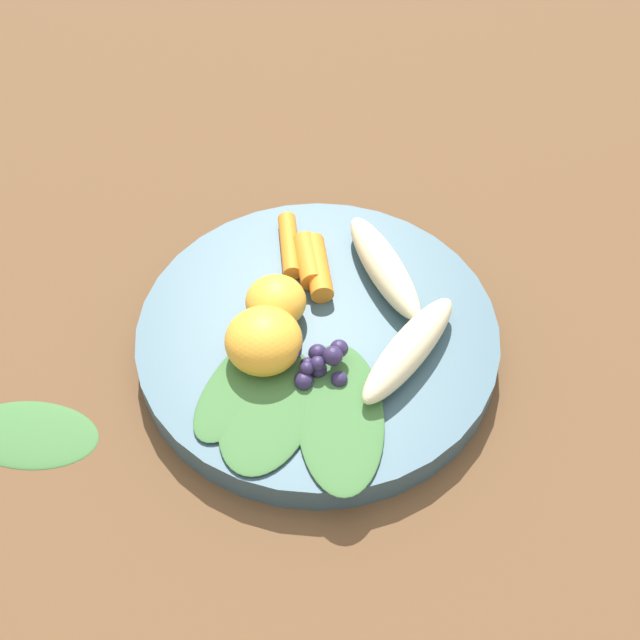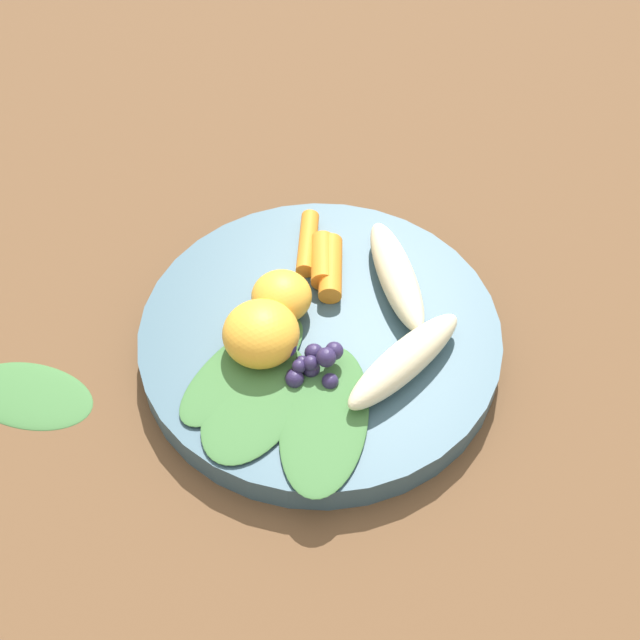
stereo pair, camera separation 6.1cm
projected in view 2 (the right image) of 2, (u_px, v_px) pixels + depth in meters
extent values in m
plane|color=brown|center=(320.00, 349.00, 0.64)|extent=(2.40, 2.40, 0.00)
cylinder|color=#385666|center=(320.00, 339.00, 0.63)|extent=(0.27, 0.27, 0.03)
ellipsoid|color=beige|center=(396.00, 275.00, 0.64)|extent=(0.11, 0.07, 0.03)
ellipsoid|color=beige|center=(404.00, 360.00, 0.59)|extent=(0.11, 0.09, 0.03)
ellipsoid|color=#F4A833|center=(261.00, 334.00, 0.59)|extent=(0.06, 0.06, 0.04)
ellipsoid|color=#F4A833|center=(282.00, 296.00, 0.62)|extent=(0.05, 0.05, 0.03)
cylinder|color=orange|center=(332.00, 268.00, 0.65)|extent=(0.06, 0.03, 0.02)
cylinder|color=orange|center=(323.00, 260.00, 0.65)|extent=(0.05, 0.03, 0.02)
cylinder|color=orange|center=(308.00, 243.00, 0.67)|extent=(0.06, 0.02, 0.01)
sphere|color=#2D234C|center=(311.00, 368.00, 0.59)|extent=(0.01, 0.01, 0.01)
sphere|color=#2D234C|center=(302.00, 363.00, 0.60)|extent=(0.01, 0.01, 0.01)
sphere|color=#2D234C|center=(295.00, 379.00, 0.59)|extent=(0.01, 0.01, 0.01)
sphere|color=#2D234C|center=(310.00, 353.00, 0.60)|extent=(0.01, 0.01, 0.01)
sphere|color=#2D234C|center=(287.00, 347.00, 0.59)|extent=(0.01, 0.01, 0.01)
sphere|color=#2D234C|center=(305.00, 362.00, 0.59)|extent=(0.01, 0.01, 0.01)
sphere|color=#2D234C|center=(299.00, 366.00, 0.59)|extent=(0.01, 0.01, 0.01)
sphere|color=#2D234C|center=(330.00, 381.00, 0.59)|extent=(0.01, 0.01, 0.01)
sphere|color=#2D234C|center=(305.00, 368.00, 0.59)|extent=(0.01, 0.01, 0.01)
sphere|color=#2D234C|center=(294.00, 376.00, 0.59)|extent=(0.01, 0.01, 0.01)
sphere|color=#2D234C|center=(308.00, 368.00, 0.59)|extent=(0.01, 0.01, 0.01)
sphere|color=#2D234C|center=(326.00, 357.00, 0.58)|extent=(0.01, 0.01, 0.01)
sphere|color=#2D234C|center=(334.00, 351.00, 0.59)|extent=(0.01, 0.01, 0.01)
ellipsoid|color=#3D7038|center=(243.00, 369.00, 0.60)|extent=(0.13, 0.10, 0.00)
ellipsoid|color=#3D7038|center=(256.00, 401.00, 0.58)|extent=(0.12, 0.09, 0.00)
ellipsoid|color=#3D7038|center=(325.00, 418.00, 0.57)|extent=(0.13, 0.06, 0.00)
ellipsoid|color=#3D7038|center=(28.00, 394.00, 0.61)|extent=(0.07, 0.11, 0.01)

